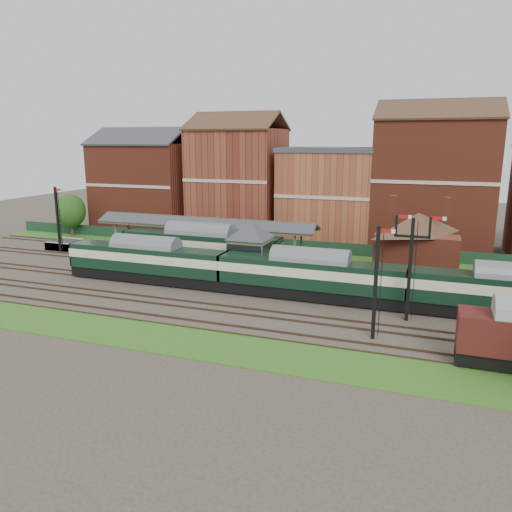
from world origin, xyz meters
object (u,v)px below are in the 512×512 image
(semaphore_bracket, at_px, (411,262))
(dmu_train, at_px, (310,275))
(signal_box, at_px, (250,250))
(platform_railcar, at_px, (201,247))

(semaphore_bracket, distance_m, dmu_train, 9.02)
(signal_box, distance_m, platform_railcar, 7.68)
(signal_box, bearing_deg, semaphore_bracket, -20.92)
(dmu_train, relative_size, platform_railcar, 2.75)
(signal_box, bearing_deg, platform_railcar, 154.82)
(signal_box, relative_size, platform_railcar, 0.34)
(dmu_train, bearing_deg, platform_railcar, 154.50)
(semaphore_bracket, relative_size, platform_railcar, 0.46)
(semaphore_bracket, xyz_separation_m, platform_railcar, (-21.95, 9.00, -2.24))
(signal_box, relative_size, dmu_train, 0.12)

